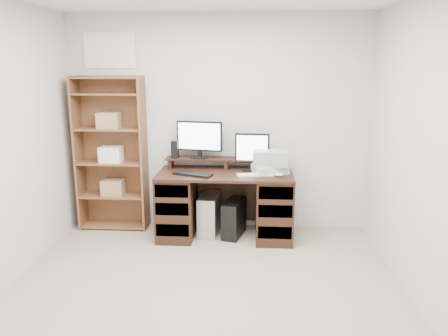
# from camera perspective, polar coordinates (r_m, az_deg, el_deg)

# --- Properties ---
(room) EXTENTS (3.54, 4.04, 2.54)m
(room) POSITION_cam_1_polar(r_m,az_deg,el_deg) (3.18, -3.55, 1.15)
(room) COLOR tan
(room) RESTS_ON ground
(desk) EXTENTS (1.50, 0.70, 0.75)m
(desk) POSITION_cam_1_polar(r_m,az_deg,el_deg) (4.97, 0.15, -4.61)
(desk) COLOR black
(desk) RESTS_ON ground
(riser_shelf) EXTENTS (1.40, 0.22, 0.12)m
(riser_shelf) POSITION_cam_1_polar(r_m,az_deg,el_deg) (5.05, 0.30, 1.02)
(riser_shelf) COLOR black
(riser_shelf) RESTS_ON desk
(monitor_wide) EXTENTS (0.53, 0.17, 0.42)m
(monitor_wide) POSITION_cam_1_polar(r_m,az_deg,el_deg) (5.02, -3.22, 3.99)
(monitor_wide) COLOR black
(monitor_wide) RESTS_ON riser_shelf
(monitor_small) EXTENTS (0.39, 0.16, 0.42)m
(monitor_small) POSITION_cam_1_polar(r_m,az_deg,el_deg) (4.93, 3.69, 2.31)
(monitor_small) COLOR black
(monitor_small) RESTS_ON desk
(speaker) EXTENTS (0.09, 0.09, 0.20)m
(speaker) POSITION_cam_1_polar(r_m,az_deg,el_deg) (5.07, -6.41, 2.41)
(speaker) COLOR black
(speaker) RESTS_ON riser_shelf
(keyboard_black) EXTENTS (0.46, 0.30, 0.02)m
(keyboard_black) POSITION_cam_1_polar(r_m,az_deg,el_deg) (4.76, -4.10, -0.80)
(keyboard_black) COLOR black
(keyboard_black) RESTS_ON desk
(keyboard_white) EXTENTS (0.40, 0.19, 0.02)m
(keyboard_white) POSITION_cam_1_polar(r_m,az_deg,el_deg) (4.74, 4.07, -0.88)
(keyboard_white) COLOR silver
(keyboard_white) RESTS_ON desk
(mouse) EXTENTS (0.11, 0.08, 0.04)m
(mouse) POSITION_cam_1_polar(r_m,az_deg,el_deg) (4.73, 7.21, -0.87)
(mouse) COLOR silver
(mouse) RESTS_ON desk
(printer) EXTENTS (0.43, 0.38, 0.09)m
(printer) POSITION_cam_1_polar(r_m,az_deg,el_deg) (4.86, 6.04, -0.13)
(printer) COLOR beige
(printer) RESTS_ON desk
(basket) EXTENTS (0.38, 0.27, 0.16)m
(basket) POSITION_cam_1_polar(r_m,az_deg,el_deg) (4.83, 6.07, 1.32)
(basket) COLOR #999DA3
(basket) RESTS_ON printer
(tower_silver) EXTENTS (0.25, 0.48, 0.46)m
(tower_silver) POSITION_cam_1_polar(r_m,az_deg,el_deg) (5.10, -1.91, -6.03)
(tower_silver) COLOR #B1B3B8
(tower_silver) RESTS_ON ground
(tower_black) EXTENTS (0.28, 0.45, 0.42)m
(tower_black) POSITION_cam_1_polar(r_m,az_deg,el_deg) (5.03, 1.30, -6.59)
(tower_black) COLOR black
(tower_black) RESTS_ON ground
(bookshelf) EXTENTS (0.80, 0.30, 1.80)m
(bookshelf) POSITION_cam_1_polar(r_m,az_deg,el_deg) (5.29, -14.45, 1.98)
(bookshelf) COLOR brown
(bookshelf) RESTS_ON ground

